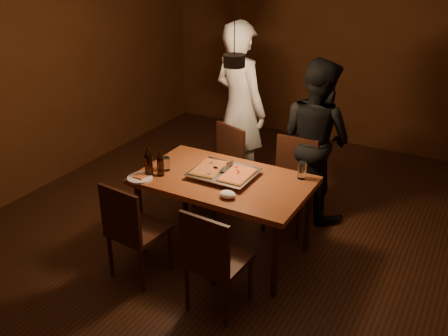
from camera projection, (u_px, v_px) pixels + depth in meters
The scene contains 19 objects.
room_shell at pixel (234, 102), 4.21m from camera, with size 6.00×6.00×6.00m.
dining_table at pixel (224, 186), 4.39m from camera, with size 1.50×0.90×0.75m.
chair_far_left at pixel (223, 160), 5.22m from camera, with size 0.54×0.54×0.49m.
chair_far_right at pixel (292, 175), 4.90m from camera, with size 0.43×0.43×0.49m.
chair_near_left at pixel (131, 224), 4.08m from camera, with size 0.46×0.46×0.49m.
chair_near_right at pixel (213, 254), 3.70m from camera, with size 0.44×0.44×0.49m.
pizza_tray at pixel (224, 174), 4.38m from camera, with size 0.55×0.45×0.05m, color silver.
pizza_meat at pixel (209, 168), 4.42m from camera, with size 0.23×0.37×0.02m, color maroon.
pizza_cheese at pixel (237, 175), 4.29m from camera, with size 0.23×0.36×0.02m, color gold.
spatula at pixel (225, 169), 4.38m from camera, with size 0.09×0.24×0.04m, color silver, non-canonical shape.
beer_bottle_a at pixel (148, 161), 4.36m from camera, with size 0.07×0.07×0.27m.
beer_bottle_b at pixel (160, 163), 4.36m from camera, with size 0.06×0.06×0.24m.
water_glass_left at pixel (166, 164), 4.49m from camera, with size 0.08×0.08×0.12m, color silver.
water_glass_right at pixel (302, 170), 4.33m from camera, with size 0.07×0.07×0.15m, color silver.
plate_slice at pixel (140, 178), 4.35m from camera, with size 0.22×0.22×0.03m.
napkin at pixel (228, 194), 4.03m from camera, with size 0.14×0.11×0.06m, color white.
diner_white at pixel (240, 109), 5.43m from camera, with size 0.69×0.46×1.91m, color white.
diner_dark at pixel (316, 139), 5.01m from camera, with size 0.79×0.62×1.63m, color black.
pendant_lamp at pixel (234, 59), 4.06m from camera, with size 0.18×0.18×1.10m.
Camera 1 is at (1.89, -3.58, 2.69)m, focal length 40.00 mm.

